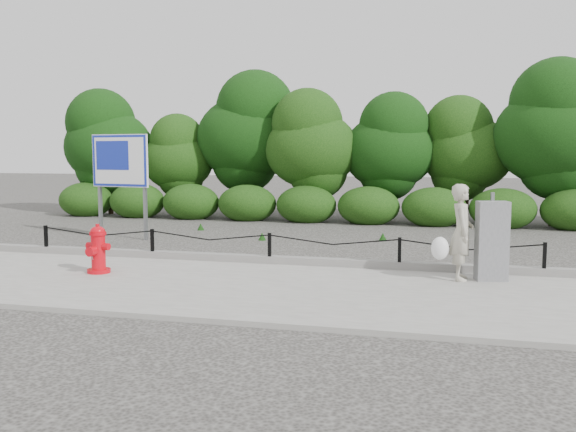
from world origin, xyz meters
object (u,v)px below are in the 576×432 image
at_px(fire_hydrant, 98,250).
at_px(advertising_sign, 120,165).
at_px(pedestrian, 460,233).
at_px(utility_cabinet, 492,241).

relative_size(fire_hydrant, advertising_sign, 0.33).
bearing_deg(pedestrian, fire_hydrant, 97.68).
relative_size(pedestrian, utility_cabinet, 1.10).
bearing_deg(utility_cabinet, fire_hydrant, 176.19).
bearing_deg(advertising_sign, fire_hydrant, -57.40).
height_order(fire_hydrant, advertising_sign, advertising_sign).
bearing_deg(pedestrian, utility_cabinet, -79.81).
xyz_separation_m(fire_hydrant, utility_cabinet, (6.81, 1.07, 0.25)).
distance_m(pedestrian, utility_cabinet, 0.55).
distance_m(fire_hydrant, utility_cabinet, 6.90).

